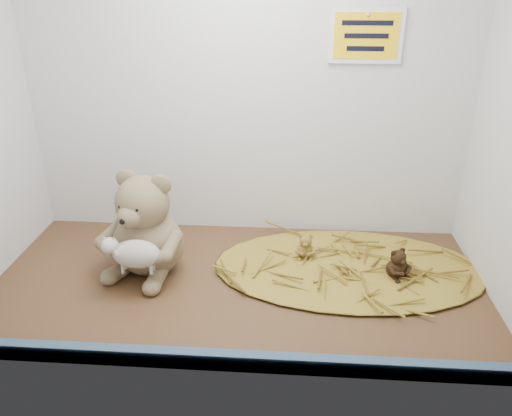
# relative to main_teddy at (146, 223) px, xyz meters

# --- Properties ---
(alcove_shell) EXTENTS (1.20, 0.60, 0.90)m
(alcove_shell) POSITION_rel_main_teddy_xyz_m (0.23, 0.04, 0.32)
(alcove_shell) COLOR #432917
(alcove_shell) RESTS_ON ground
(front_rail) EXTENTS (1.19, 0.02, 0.04)m
(front_rail) POSITION_rel_main_teddy_xyz_m (0.23, -0.34, -0.12)
(front_rail) COLOR #3A526F
(front_rail) RESTS_ON shelf_floor
(straw_bed) EXTENTS (0.69, 0.40, 0.01)m
(straw_bed) POSITION_rel_main_teddy_xyz_m (0.51, 0.03, -0.13)
(straw_bed) COLOR olive
(straw_bed) RESTS_ON shelf_floor
(main_teddy) EXTENTS (0.27, 0.28, 0.27)m
(main_teddy) POSITION_rel_main_teddy_xyz_m (0.00, 0.00, 0.00)
(main_teddy) COLOR #897754
(main_teddy) RESTS_ON shelf_floor
(toy_lamb) EXTENTS (0.15, 0.09, 0.09)m
(toy_lamb) POSITION_rel_main_teddy_xyz_m (0.00, -0.10, -0.03)
(toy_lamb) COLOR beige
(toy_lamb) RESTS_ON main_teddy
(mini_teddy_tan) EXTENTS (0.06, 0.06, 0.07)m
(mini_teddy_tan) POSITION_rel_main_teddy_xyz_m (0.40, 0.07, -0.09)
(mini_teddy_tan) COLOR olive
(mini_teddy_tan) RESTS_ON straw_bed
(mini_teddy_brown) EXTENTS (0.09, 0.09, 0.08)m
(mini_teddy_brown) POSITION_rel_main_teddy_xyz_m (0.62, -0.00, -0.08)
(mini_teddy_brown) COLOR black
(mini_teddy_brown) RESTS_ON straw_bed
(wall_sign) EXTENTS (0.16, 0.01, 0.11)m
(wall_sign) POSITION_rel_main_teddy_xyz_m (0.53, 0.25, 0.42)
(wall_sign) COLOR #E3B00B
(wall_sign) RESTS_ON back_wall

